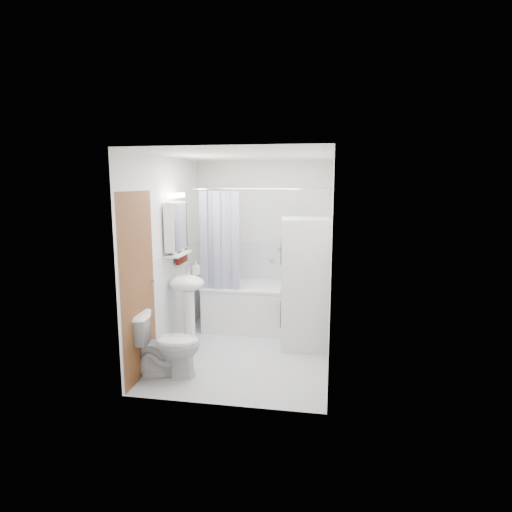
% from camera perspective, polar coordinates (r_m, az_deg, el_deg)
% --- Properties ---
extents(floor, '(2.60, 2.60, 0.00)m').
position_cam_1_polar(floor, '(5.46, -1.26, -12.69)').
color(floor, silver).
rests_on(floor, ground).
extents(room_walls, '(2.60, 2.60, 2.60)m').
position_cam_1_polar(room_walls, '(5.08, -1.32, 3.01)').
color(room_walls, silver).
rests_on(room_walls, ground).
extents(wainscot, '(1.98, 2.58, 2.58)m').
position_cam_1_polar(wainscot, '(5.53, -0.70, -5.80)').
color(wainscot, white).
rests_on(wainscot, ground).
extents(door, '(0.05, 2.00, 2.00)m').
position_cam_1_polar(door, '(4.92, -13.50, -3.23)').
color(door, brown).
rests_on(door, ground).
extents(bathtub, '(1.69, 0.80, 0.64)m').
position_cam_1_polar(bathtub, '(6.18, 1.15, -6.48)').
color(bathtub, white).
rests_on(bathtub, ground).
extents(tub_spout, '(0.04, 0.12, 0.04)m').
position_cam_1_polar(tub_spout, '(6.34, 3.41, -0.45)').
color(tub_spout, silver).
rests_on(tub_spout, room_walls).
extents(curtain_rod, '(1.87, 0.02, 0.02)m').
position_cam_1_polar(curtain_rod, '(5.60, 0.68, 8.90)').
color(curtain_rod, silver).
rests_on(curtain_rod, room_walls).
extents(shower_curtain, '(0.55, 0.02, 1.45)m').
position_cam_1_polar(shower_curtain, '(5.78, -4.85, 1.42)').
color(shower_curtain, '#161F4D').
rests_on(shower_curtain, curtain_rod).
extents(sink, '(0.44, 0.37, 1.04)m').
position_cam_1_polar(sink, '(5.44, -9.11, -5.08)').
color(sink, white).
rests_on(sink, ground).
extents(medicine_cabinet, '(0.13, 0.50, 0.71)m').
position_cam_1_polar(medicine_cabinet, '(5.41, -10.58, 4.09)').
color(medicine_cabinet, white).
rests_on(medicine_cabinet, room_walls).
extents(shelf, '(0.18, 0.54, 0.02)m').
position_cam_1_polar(shelf, '(5.45, -10.32, 0.27)').
color(shelf, silver).
rests_on(shelf, room_walls).
extents(shower_caddy, '(0.22, 0.06, 0.02)m').
position_cam_1_polar(shower_caddy, '(6.29, 3.87, 1.19)').
color(shower_caddy, silver).
rests_on(shower_caddy, room_walls).
extents(towel, '(0.07, 0.34, 0.82)m').
position_cam_1_polar(towel, '(5.67, -9.99, 3.24)').
color(towel, '#52110A').
rests_on(towel, room_walls).
extents(washer_dryer, '(0.65, 0.64, 1.65)m').
position_cam_1_polar(washer_dryer, '(5.46, 6.44, -3.64)').
color(washer_dryer, white).
rests_on(washer_dryer, ground).
extents(toilet, '(0.79, 0.55, 0.71)m').
position_cam_1_polar(toilet, '(4.81, -11.77, -11.53)').
color(toilet, white).
rests_on(toilet, ground).
extents(soap_pump, '(0.08, 0.17, 0.08)m').
position_cam_1_polar(soap_pump, '(5.58, -7.98, -2.06)').
color(soap_pump, gray).
rests_on(soap_pump, sink).
extents(shelf_bottle, '(0.07, 0.18, 0.07)m').
position_cam_1_polar(shelf_bottle, '(5.31, -10.89, 0.52)').
color(shelf_bottle, gray).
rests_on(shelf_bottle, shelf).
extents(shelf_cup, '(0.10, 0.09, 0.10)m').
position_cam_1_polar(shelf_cup, '(5.56, -9.91, 1.11)').
color(shelf_cup, gray).
rests_on(shelf_cup, shelf).
extents(shampoo_a, '(0.13, 0.17, 0.13)m').
position_cam_1_polar(shampoo_a, '(6.28, 4.02, 1.88)').
color(shampoo_a, gray).
rests_on(shampoo_a, shower_caddy).
extents(shampoo_b, '(0.08, 0.21, 0.08)m').
position_cam_1_polar(shampoo_b, '(6.27, 5.11, 1.62)').
color(shampoo_b, '#284DA0').
rests_on(shampoo_b, shower_caddy).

